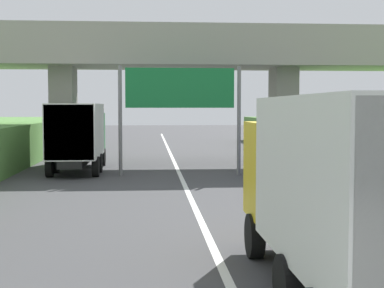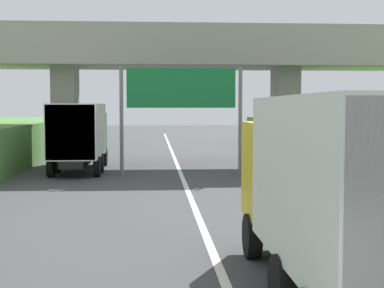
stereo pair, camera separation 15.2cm
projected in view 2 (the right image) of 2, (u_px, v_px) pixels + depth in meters
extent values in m
cube|color=white|center=(182.00, 176.00, 26.87)|extent=(0.20, 86.36, 0.01)
cube|color=#9E998E|center=(177.00, 58.00, 32.24)|extent=(40.00, 4.80, 1.10)
cube|color=#9E998E|center=(178.00, 33.00, 29.96)|extent=(40.00, 0.36, 1.10)
cube|color=#9E998E|center=(175.00, 43.00, 34.38)|extent=(40.00, 0.36, 1.10)
cube|color=gray|center=(66.00, 116.00, 32.03)|extent=(1.30, 2.20, 5.54)
cube|color=gray|center=(285.00, 116.00, 32.88)|extent=(1.30, 2.20, 5.54)
cylinder|color=slate|center=(121.00, 121.00, 26.91)|extent=(0.18, 0.18, 5.24)
cylinder|color=slate|center=(240.00, 121.00, 27.30)|extent=(0.18, 0.18, 5.24)
cube|color=#167238|center=(181.00, 88.00, 27.00)|extent=(5.20, 0.12, 1.90)
cube|color=white|center=(181.00, 88.00, 26.99)|extent=(4.89, 0.01, 1.67)
cube|color=black|center=(334.00, 259.00, 9.73)|extent=(1.10, 7.30, 0.36)
cube|color=gold|center=(297.00, 171.00, 12.24)|extent=(2.10, 2.10, 2.10)
cube|color=#2D3842|center=(286.00, 153.00, 13.24)|extent=(1.89, 0.06, 0.90)
cube|color=silver|center=(358.00, 181.00, 8.59)|extent=(2.30, 5.20, 2.60)
cylinder|color=black|center=(252.00, 236.00, 12.27)|extent=(0.30, 0.96, 0.96)
cylinder|color=black|center=(340.00, 235.00, 12.40)|extent=(0.30, 0.96, 0.96)
cylinder|color=black|center=(283.00, 285.00, 8.89)|extent=(0.30, 0.96, 0.96)
cube|color=black|center=(81.00, 158.00, 29.02)|extent=(1.10, 7.30, 0.36)
cube|color=#236B38|center=(87.00, 132.00, 31.53)|extent=(2.10, 2.10, 2.10)
cube|color=#2D3842|center=(89.00, 126.00, 32.53)|extent=(1.89, 0.06, 0.90)
cube|color=silver|center=(78.00, 130.00, 27.88)|extent=(2.30, 5.20, 2.60)
cube|color=#A8A8A4|center=(70.00, 132.00, 25.31)|extent=(2.21, 0.04, 2.50)
cylinder|color=black|center=(69.00, 157.00, 31.56)|extent=(0.30, 0.96, 0.96)
cylinder|color=black|center=(104.00, 157.00, 31.69)|extent=(0.30, 0.96, 0.96)
cylinder|color=black|center=(51.00, 167.00, 26.49)|extent=(0.30, 0.96, 0.96)
cylinder|color=black|center=(97.00, 167.00, 26.63)|extent=(0.30, 0.96, 0.96)
cylinder|color=black|center=(57.00, 163.00, 28.17)|extent=(0.30, 0.96, 0.96)
cylinder|color=black|center=(100.00, 163.00, 28.32)|extent=(0.30, 0.96, 0.96)
cube|color=#233D9E|center=(290.00, 162.00, 26.58)|extent=(1.76, 4.10, 0.76)
cube|color=#233D9E|center=(291.00, 147.00, 26.39)|extent=(1.56, 1.90, 0.64)
cube|color=#2D3842|center=(295.00, 149.00, 25.47)|extent=(1.44, 0.06, 0.54)
cylinder|color=black|center=(267.00, 167.00, 27.82)|extent=(0.22, 0.64, 0.64)
cylinder|color=black|center=(300.00, 167.00, 27.93)|extent=(0.22, 0.64, 0.64)
cylinder|color=black|center=(278.00, 173.00, 25.29)|extent=(0.22, 0.64, 0.64)
cylinder|color=black|center=(314.00, 173.00, 25.40)|extent=(0.22, 0.64, 0.64)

